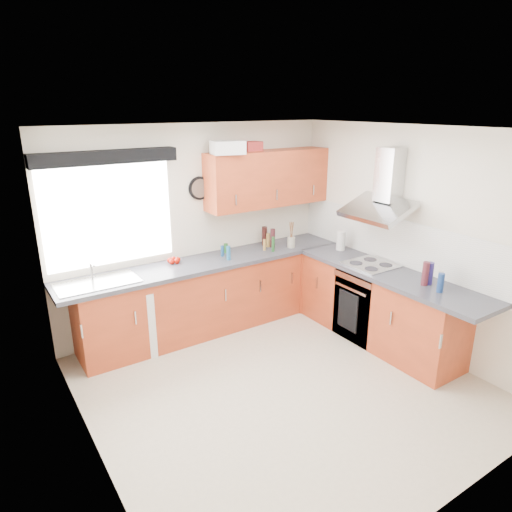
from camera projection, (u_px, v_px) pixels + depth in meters
ground_plane at (282, 386)px, 4.60m from camera, size 3.60×3.60×0.00m
ceiling at (287, 129)px, 3.81m from camera, size 3.60×3.60×0.02m
wall_back at (197, 228)px, 5.63m from camera, size 3.60×0.02×2.50m
wall_front at (461, 354)px, 2.78m from camera, size 3.60×0.02×2.50m
wall_left at (83, 317)px, 3.26m from camera, size 0.02×3.60×2.50m
wall_right at (412, 239)px, 5.15m from camera, size 0.02×3.60×2.50m
window at (109, 215)px, 4.98m from camera, size 1.40×0.02×1.10m
window_blind at (106, 157)px, 4.71m from camera, size 1.50×0.18×0.14m
splashback at (390, 239)px, 5.40m from camera, size 0.01×3.00×0.54m
base_cab_back at (203, 298)px, 5.61m from camera, size 3.00×0.58×0.86m
base_cab_corner at (304, 273)px, 6.44m from camera, size 0.60×0.60×0.86m
base_cab_right at (378, 307)px, 5.38m from camera, size 0.58×2.10×0.86m
worktop_back at (209, 262)px, 5.51m from camera, size 3.60×0.62×0.05m
worktop_right at (391, 275)px, 5.11m from camera, size 0.62×2.42×0.05m
sink at (97, 279)px, 4.79m from camera, size 0.84×0.46×0.10m
oven at (368, 303)px, 5.49m from camera, size 0.56×0.58×0.85m
hob_plate at (371, 265)px, 5.33m from camera, size 0.52×0.52×0.01m
extractor_hood at (383, 191)px, 5.12m from camera, size 0.52×0.78×0.66m
upper_cabinets at (268, 178)px, 5.82m from camera, size 1.70×0.35×0.70m
washing_machine at (131, 320)px, 5.16m from camera, size 0.66×0.65×0.77m
wall_clock at (200, 188)px, 5.47m from camera, size 0.28×0.04×0.28m
casserole at (228, 147)px, 5.26m from camera, size 0.41×0.34×0.15m
storage_box at (250, 146)px, 5.65m from camera, size 0.27×0.23×0.11m
utensil_pot at (291, 242)px, 5.98m from camera, size 0.12×0.12×0.14m
kitchen_roll at (341, 241)px, 5.87m from camera, size 0.13×0.13×0.24m
tomato_cluster at (174, 260)px, 5.40m from camera, size 0.14×0.14×0.06m
jar_0 at (226, 248)px, 5.77m from camera, size 0.05×0.05×0.12m
jar_1 at (229, 253)px, 5.50m from camera, size 0.05×0.05×0.17m
jar_2 at (273, 244)px, 5.80m from camera, size 0.04×0.04×0.19m
jar_3 at (264, 236)px, 6.07m from camera, size 0.07×0.07×0.25m
jar_4 at (273, 238)px, 5.97m from camera, size 0.06×0.06×0.25m
jar_5 at (264, 245)px, 5.86m from camera, size 0.04×0.04×0.14m
jar_6 at (268, 240)px, 5.99m from camera, size 0.05×0.05×0.18m
jar_7 at (222, 251)px, 5.63m from camera, size 0.04×0.04×0.13m
bottle_0 at (430, 273)px, 4.74m from camera, size 0.07×0.07×0.24m
bottle_1 at (425, 274)px, 4.71m from camera, size 0.07×0.07×0.25m
bottle_2 at (440, 280)px, 4.65m from camera, size 0.05×0.05×0.18m
bottle_3 at (441, 283)px, 4.54m from camera, size 0.06×0.06×0.20m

